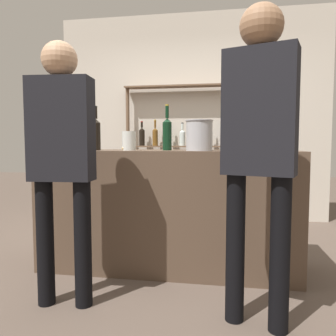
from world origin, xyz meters
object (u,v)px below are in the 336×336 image
at_px(ice_bucket, 199,135).
at_px(cork_jar, 129,141).
at_px(counter_bottle_0, 96,133).
at_px(counter_bottle_1, 238,135).
at_px(wine_glass, 273,137).
at_px(customer_right, 259,136).
at_px(counter_bottle_2, 167,133).
at_px(customer_left, 62,150).

xyz_separation_m(ice_bucket, cork_jar, (-0.57, 0.05, -0.04)).
bearing_deg(ice_bucket, counter_bottle_0, 175.05).
bearing_deg(cork_jar, counter_bottle_1, 3.75).
bearing_deg(wine_glass, customer_right, -102.59).
distance_m(counter_bottle_2, ice_bucket, 0.29).
relative_size(counter_bottle_0, wine_glass, 2.51).
distance_m(wine_glass, ice_bucket, 0.67).
bearing_deg(customer_right, counter_bottle_0, 77.72).
distance_m(ice_bucket, customer_right, 0.76).
distance_m(counter_bottle_2, wine_glass, 0.89).
xyz_separation_m(counter_bottle_1, cork_jar, (-0.86, -0.06, -0.05)).
height_order(counter_bottle_0, counter_bottle_2, counter_bottle_2).
bearing_deg(counter_bottle_2, customer_left, -126.87).
bearing_deg(customer_left, counter_bottle_2, -41.07).
height_order(counter_bottle_2, customer_left, customer_left).
distance_m(wine_glass, customer_left, 1.68).
bearing_deg(counter_bottle_2, counter_bottle_0, -176.48).
height_order(ice_bucket, customer_left, customer_left).
bearing_deg(ice_bucket, counter_bottle_1, 20.63).
relative_size(ice_bucket, cork_jar, 1.52).
bearing_deg(counter_bottle_2, wine_glass, 13.30).
xyz_separation_m(counter_bottle_1, wine_glass, (0.30, 0.20, -0.01)).
relative_size(counter_bottle_2, wine_glass, 2.55).
relative_size(wine_glass, customer_left, 0.09).
height_order(ice_bucket, customer_right, customer_right).
bearing_deg(counter_bottle_0, ice_bucket, -4.95).
bearing_deg(counter_bottle_0, wine_glass, 9.40).
height_order(wine_glass, customer_right, customer_right).
xyz_separation_m(counter_bottle_0, customer_right, (1.23, -0.73, -0.04)).
xyz_separation_m(counter_bottle_1, customer_right, (0.08, -0.77, -0.02)).
height_order(counter_bottle_0, counter_bottle_1, counter_bottle_0).
relative_size(ice_bucket, customer_right, 0.13).
bearing_deg(wine_glass, customer_left, -146.64).
distance_m(counter_bottle_2, customer_left, 0.91).
distance_m(counter_bottle_0, counter_bottle_2, 0.59).
height_order(counter_bottle_1, ice_bucket, counter_bottle_1).
bearing_deg(counter_bottle_2, counter_bottle_1, -0.04).
relative_size(counter_bottle_2, customer_left, 0.22).
bearing_deg(customer_right, ice_bucket, 48.02).
height_order(counter_bottle_1, cork_jar, counter_bottle_1).
bearing_deg(cork_jar, counter_bottle_0, 175.84).
bearing_deg(wine_glass, ice_bucket, -151.97).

